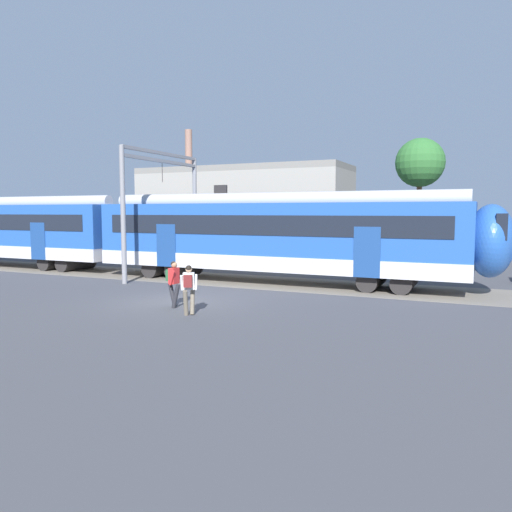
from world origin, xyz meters
name	(u,v)px	position (x,y,z in m)	size (l,w,h in m)	color
ground_plane	(179,302)	(0.00, 0.00, 0.00)	(160.00, 160.00, 0.00)	#424247
track_bed	(94,271)	(-9.90, 6.29, 0.01)	(80.00, 4.40, 0.01)	slate
commuter_train	(128,233)	(-7.42, 6.28, 2.25)	(38.05, 3.07, 4.73)	silver
pedestrian_red	(173,280)	(0.39, -0.91, 0.99)	(0.63, 0.55, 1.67)	#28282D
pedestrian_white	(189,286)	(1.62, -1.84, 0.99)	(0.52, 0.71, 1.67)	#6B6051
catenary_gantry	(163,194)	(-5.08, 6.29, 4.31)	(0.24, 6.64, 6.53)	gray
background_building	(243,215)	(-4.64, 15.00, 3.21)	(14.31, 5.00, 9.20)	gray
street_tree_right	(420,164)	(6.69, 16.36, 6.30)	(2.96, 2.96, 7.86)	brown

